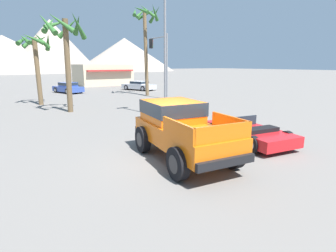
{
  "coord_description": "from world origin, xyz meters",
  "views": [
    {
      "loc": [
        -5.12,
        -7.43,
        3.27
      ],
      "look_at": [
        0.23,
        0.52,
        1.01
      ],
      "focal_mm": 28.0,
      "sensor_mm": 36.0,
      "label": 1
    }
  ],
  "objects_px": {
    "parked_car_blue": "(68,88)",
    "palm_tree_leaning": "(64,38)",
    "parked_car_silver": "(139,85)",
    "palm_tree_short": "(36,51)",
    "traffic_light_main": "(160,55)",
    "palm_tree_tall": "(146,29)",
    "street_lamp_post": "(165,34)",
    "red_convertible_car": "(249,133)",
    "orange_pickup_truck": "(180,126)"
  },
  "relations": [
    {
      "from": "street_lamp_post",
      "to": "parked_car_silver",
      "type": "bearing_deg",
      "value": 67.42
    },
    {
      "from": "parked_car_blue",
      "to": "palm_tree_tall",
      "type": "xyz_separation_m",
      "value": [
        6.44,
        -7.29,
        6.14
      ]
    },
    {
      "from": "parked_car_silver",
      "to": "palm_tree_tall",
      "type": "distance_m",
      "value": 8.69
    },
    {
      "from": "parked_car_blue",
      "to": "orange_pickup_truck",
      "type": "bearing_deg",
      "value": -111.33
    },
    {
      "from": "traffic_light_main",
      "to": "palm_tree_tall",
      "type": "relative_size",
      "value": 0.67
    },
    {
      "from": "palm_tree_leaning",
      "to": "red_convertible_car",
      "type": "bearing_deg",
      "value": -69.15
    },
    {
      "from": "traffic_light_main",
      "to": "palm_tree_tall",
      "type": "bearing_deg",
      "value": 3.83
    },
    {
      "from": "street_lamp_post",
      "to": "parked_car_blue",
      "type": "bearing_deg",
      "value": 94.61
    },
    {
      "from": "parked_car_silver",
      "to": "palm_tree_tall",
      "type": "relative_size",
      "value": 0.54
    },
    {
      "from": "palm_tree_leaning",
      "to": "parked_car_blue",
      "type": "bearing_deg",
      "value": 76.99
    },
    {
      "from": "parked_car_blue",
      "to": "street_lamp_post",
      "type": "distance_m",
      "value": 18.96
    },
    {
      "from": "parked_car_blue",
      "to": "palm_tree_leaning",
      "type": "xyz_separation_m",
      "value": [
        -3.03,
        -13.13,
        4.31
      ]
    },
    {
      "from": "parked_car_blue",
      "to": "palm_tree_leaning",
      "type": "height_order",
      "value": "palm_tree_leaning"
    },
    {
      "from": "parked_car_blue",
      "to": "palm_tree_short",
      "type": "xyz_separation_m",
      "value": [
        -4.14,
        -8.23,
        3.7
      ]
    },
    {
      "from": "traffic_light_main",
      "to": "palm_tree_short",
      "type": "distance_m",
      "value": 10.85
    },
    {
      "from": "parked_car_blue",
      "to": "parked_car_silver",
      "type": "distance_m",
      "value": 8.63
    },
    {
      "from": "street_lamp_post",
      "to": "palm_tree_leaning",
      "type": "height_order",
      "value": "street_lamp_post"
    },
    {
      "from": "palm_tree_short",
      "to": "street_lamp_post",
      "type": "bearing_deg",
      "value": -61.0
    },
    {
      "from": "red_convertible_car",
      "to": "parked_car_blue",
      "type": "bearing_deg",
      "value": 102.74
    },
    {
      "from": "palm_tree_short",
      "to": "palm_tree_leaning",
      "type": "relative_size",
      "value": 0.88
    },
    {
      "from": "parked_car_silver",
      "to": "traffic_light_main",
      "type": "xyz_separation_m",
      "value": [
        -1.89,
        -8.18,
        3.59
      ]
    },
    {
      "from": "parked_car_blue",
      "to": "palm_tree_tall",
      "type": "distance_m",
      "value": 11.5
    },
    {
      "from": "parked_car_blue",
      "to": "parked_car_silver",
      "type": "relative_size",
      "value": 0.9
    },
    {
      "from": "palm_tree_short",
      "to": "parked_car_blue",
      "type": "bearing_deg",
      "value": 63.28
    },
    {
      "from": "parked_car_blue",
      "to": "parked_car_silver",
      "type": "bearing_deg",
      "value": -26.72
    },
    {
      "from": "palm_tree_short",
      "to": "parked_car_silver",
      "type": "bearing_deg",
      "value": 27.93
    },
    {
      "from": "red_convertible_car",
      "to": "parked_car_silver",
      "type": "bearing_deg",
      "value": 82.67
    },
    {
      "from": "orange_pickup_truck",
      "to": "street_lamp_post",
      "type": "distance_m",
      "value": 8.29
    },
    {
      "from": "orange_pickup_truck",
      "to": "palm_tree_short",
      "type": "xyz_separation_m",
      "value": [
        -2.05,
        16.54,
        3.2
      ]
    },
    {
      "from": "orange_pickup_truck",
      "to": "parked_car_blue",
      "type": "distance_m",
      "value": 24.86
    },
    {
      "from": "orange_pickup_truck",
      "to": "red_convertible_car",
      "type": "bearing_deg",
      "value": 4.97
    },
    {
      "from": "red_convertible_car",
      "to": "traffic_light_main",
      "type": "relative_size",
      "value": 0.71
    },
    {
      "from": "red_convertible_car",
      "to": "palm_tree_tall",
      "type": "distance_m",
      "value": 19.4
    },
    {
      "from": "traffic_light_main",
      "to": "palm_tree_tall",
      "type": "height_order",
      "value": "palm_tree_tall"
    },
    {
      "from": "orange_pickup_truck",
      "to": "palm_tree_short",
      "type": "distance_m",
      "value": 16.97
    },
    {
      "from": "orange_pickup_truck",
      "to": "traffic_light_main",
      "type": "relative_size",
      "value": 0.82
    },
    {
      "from": "traffic_light_main",
      "to": "palm_tree_leaning",
      "type": "xyz_separation_m",
      "value": [
        -9.64,
        -3.43,
        0.75
      ]
    },
    {
      "from": "street_lamp_post",
      "to": "palm_tree_short",
      "type": "distance_m",
      "value": 11.63
    },
    {
      "from": "parked_car_blue",
      "to": "parked_car_silver",
      "type": "xyz_separation_m",
      "value": [
        8.49,
        -1.53,
        -0.03
      ]
    },
    {
      "from": "red_convertible_car",
      "to": "traffic_light_main",
      "type": "distance_m",
      "value": 16.51
    },
    {
      "from": "orange_pickup_truck",
      "to": "parked_car_blue",
      "type": "bearing_deg",
      "value": 92.88
    },
    {
      "from": "parked_car_silver",
      "to": "palm_tree_leaning",
      "type": "bearing_deg",
      "value": -156.04
    },
    {
      "from": "parked_car_blue",
      "to": "traffic_light_main",
      "type": "distance_m",
      "value": 12.27
    },
    {
      "from": "red_convertible_car",
      "to": "palm_tree_short",
      "type": "xyz_separation_m",
      "value": [
        -5.6,
        16.71,
        3.91
      ]
    },
    {
      "from": "parked_car_silver",
      "to": "traffic_light_main",
      "type": "bearing_deg",
      "value": -124.25
    },
    {
      "from": "parked_car_blue",
      "to": "street_lamp_post",
      "type": "bearing_deg",
      "value": -101.89
    },
    {
      "from": "parked_car_silver",
      "to": "palm_tree_short",
      "type": "relative_size",
      "value": 0.85
    },
    {
      "from": "parked_car_silver",
      "to": "palm_tree_short",
      "type": "distance_m",
      "value": 14.78
    },
    {
      "from": "parked_car_blue",
      "to": "traffic_light_main",
      "type": "bearing_deg",
      "value": -72.28
    },
    {
      "from": "parked_car_blue",
      "to": "palm_tree_short",
      "type": "distance_m",
      "value": 9.93
    }
  ]
}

